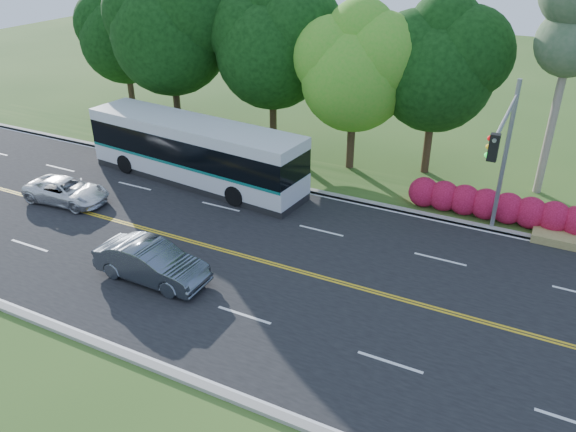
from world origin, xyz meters
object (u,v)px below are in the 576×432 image
at_px(traffic_signal, 503,147).
at_px(sedan, 151,262).
at_px(transit_bus, 195,152).
at_px(suv, 67,191).

xyz_separation_m(traffic_signal, sedan, (-11.43, -8.51, -3.87)).
xyz_separation_m(transit_bus, suv, (-4.35, -5.09, -1.06)).
distance_m(transit_bus, sedan, 9.60).
distance_m(sedan, suv, 9.06).
relative_size(transit_bus, suv, 2.97).
distance_m(traffic_signal, transit_bus, 15.67).
bearing_deg(sedan, suv, 66.89).
bearing_deg(suv, traffic_signal, -80.72).
bearing_deg(sedan, traffic_signal, -52.95).
xyz_separation_m(sedan, suv, (-8.31, 3.61, -0.17)).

